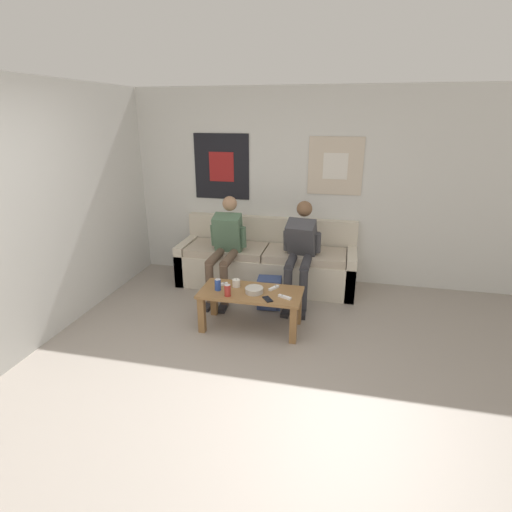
{
  "coord_description": "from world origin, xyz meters",
  "views": [
    {
      "loc": [
        1.01,
        -2.5,
        2.2
      ],
      "look_at": [
        0.06,
        1.66,
        0.69
      ],
      "focal_mm": 28.0,
      "sensor_mm": 36.0,
      "label": 1
    }
  ],
  "objects_px": {
    "couch": "(266,263)",
    "cell_phone": "(268,299)",
    "ceramic_bowl": "(254,290)",
    "pillar_candle": "(236,283)",
    "backpack": "(269,294)",
    "drink_can_blue": "(218,285)",
    "game_controller_near_right": "(274,288)",
    "coffee_table": "(251,298)",
    "game_controller_near_left": "(285,297)",
    "game_controller_far_center": "(221,284)",
    "person_seated_teen": "(301,248)",
    "person_seated_adult": "(225,244)",
    "drink_can_red": "(228,290)"
  },
  "relations": [
    {
      "from": "couch",
      "to": "drink_can_red",
      "type": "bearing_deg",
      "value": -95.66
    },
    {
      "from": "couch",
      "to": "ceramic_bowl",
      "type": "bearing_deg",
      "value": -84.71
    },
    {
      "from": "pillar_candle",
      "to": "drink_can_blue",
      "type": "height_order",
      "value": "drink_can_blue"
    },
    {
      "from": "person_seated_adult",
      "to": "cell_phone",
      "type": "bearing_deg",
      "value": -52.69
    },
    {
      "from": "backpack",
      "to": "pillar_candle",
      "type": "relative_size",
      "value": 3.98
    },
    {
      "from": "drink_can_blue",
      "to": "pillar_candle",
      "type": "bearing_deg",
      "value": 38.08
    },
    {
      "from": "person_seated_teen",
      "to": "drink_can_blue",
      "type": "distance_m",
      "value": 1.2
    },
    {
      "from": "coffee_table",
      "to": "ceramic_bowl",
      "type": "height_order",
      "value": "ceramic_bowl"
    },
    {
      "from": "drink_can_blue",
      "to": "drink_can_red",
      "type": "distance_m",
      "value": 0.19
    },
    {
      "from": "person_seated_adult",
      "to": "couch",
      "type": "bearing_deg",
      "value": 42.36
    },
    {
      "from": "game_controller_near_right",
      "to": "cell_phone",
      "type": "height_order",
      "value": "game_controller_near_right"
    },
    {
      "from": "game_controller_near_right",
      "to": "drink_can_red",
      "type": "bearing_deg",
      "value": -147.67
    },
    {
      "from": "pillar_candle",
      "to": "game_controller_near_left",
      "type": "height_order",
      "value": "pillar_candle"
    },
    {
      "from": "drink_can_red",
      "to": "backpack",
      "type": "bearing_deg",
      "value": 65.88
    },
    {
      "from": "drink_can_blue",
      "to": "drink_can_red",
      "type": "bearing_deg",
      "value": -39.55
    },
    {
      "from": "game_controller_far_center",
      "to": "couch",
      "type": "bearing_deg",
      "value": 76.04
    },
    {
      "from": "drink_can_blue",
      "to": "game_controller_near_right",
      "type": "height_order",
      "value": "drink_can_blue"
    },
    {
      "from": "person_seated_teen",
      "to": "coffee_table",
      "type": "bearing_deg",
      "value": -116.01
    },
    {
      "from": "couch",
      "to": "backpack",
      "type": "distance_m",
      "value": 0.72
    },
    {
      "from": "game_controller_far_center",
      "to": "ceramic_bowl",
      "type": "bearing_deg",
      "value": -15.22
    },
    {
      "from": "coffee_table",
      "to": "pillar_candle",
      "type": "bearing_deg",
      "value": 155.13
    },
    {
      "from": "game_controller_near_right",
      "to": "cell_phone",
      "type": "xyz_separation_m",
      "value": [
        -0.01,
        -0.27,
        -0.01
      ]
    },
    {
      "from": "couch",
      "to": "cell_phone",
      "type": "bearing_deg",
      "value": -78.22
    },
    {
      "from": "coffee_table",
      "to": "game_controller_near_right",
      "type": "distance_m",
      "value": 0.27
    },
    {
      "from": "game_controller_near_right",
      "to": "pillar_candle",
      "type": "bearing_deg",
      "value": -176.29
    },
    {
      "from": "pillar_candle",
      "to": "drink_can_blue",
      "type": "relative_size",
      "value": 0.75
    },
    {
      "from": "person_seated_teen",
      "to": "person_seated_adult",
      "type": "bearing_deg",
      "value": -176.59
    },
    {
      "from": "drink_can_red",
      "to": "game_controller_far_center",
      "type": "relative_size",
      "value": 0.9
    },
    {
      "from": "coffee_table",
      "to": "cell_phone",
      "type": "bearing_deg",
      "value": -36.72
    },
    {
      "from": "game_controller_near_left",
      "to": "coffee_table",
      "type": "bearing_deg",
      "value": 166.99
    },
    {
      "from": "game_controller_near_left",
      "to": "game_controller_far_center",
      "type": "xyz_separation_m",
      "value": [
        -0.73,
        0.17,
        0.0
      ]
    },
    {
      "from": "game_controller_far_center",
      "to": "coffee_table",
      "type": "bearing_deg",
      "value": -12.83
    },
    {
      "from": "backpack",
      "to": "drink_can_blue",
      "type": "relative_size",
      "value": 2.98
    },
    {
      "from": "cell_phone",
      "to": "drink_can_red",
      "type": "bearing_deg",
      "value": -179.34
    },
    {
      "from": "backpack",
      "to": "drink_can_red",
      "type": "distance_m",
      "value": 0.82
    },
    {
      "from": "person_seated_teen",
      "to": "pillar_candle",
      "type": "bearing_deg",
      "value": -127.98
    },
    {
      "from": "ceramic_bowl",
      "to": "person_seated_adult",
      "type": "bearing_deg",
      "value": 124.09
    },
    {
      "from": "person_seated_teen",
      "to": "cell_phone",
      "type": "distance_m",
      "value": 1.06
    },
    {
      "from": "drink_can_blue",
      "to": "game_controller_near_right",
      "type": "distance_m",
      "value": 0.6
    },
    {
      "from": "person_seated_teen",
      "to": "cell_phone",
      "type": "relative_size",
      "value": 7.96
    },
    {
      "from": "ceramic_bowl",
      "to": "game_controller_near_right",
      "type": "xyz_separation_m",
      "value": [
        0.19,
        0.14,
        -0.02
      ]
    },
    {
      "from": "game_controller_near_left",
      "to": "game_controller_far_center",
      "type": "distance_m",
      "value": 0.75
    },
    {
      "from": "ceramic_bowl",
      "to": "pillar_candle",
      "type": "bearing_deg",
      "value": 153.56
    },
    {
      "from": "ceramic_bowl",
      "to": "game_controller_far_center",
      "type": "bearing_deg",
      "value": 164.78
    },
    {
      "from": "couch",
      "to": "game_controller_far_center",
      "type": "bearing_deg",
      "value": -103.96
    },
    {
      "from": "person_seated_teen",
      "to": "pillar_candle",
      "type": "height_order",
      "value": "person_seated_teen"
    },
    {
      "from": "pillar_candle",
      "to": "game_controller_far_center",
      "type": "xyz_separation_m",
      "value": [
        -0.17,
        -0.01,
        -0.03
      ]
    },
    {
      "from": "cell_phone",
      "to": "person_seated_adult",
      "type": "bearing_deg",
      "value": 127.31
    },
    {
      "from": "pillar_candle",
      "to": "cell_phone",
      "type": "distance_m",
      "value": 0.47
    },
    {
      "from": "person_seated_adult",
      "to": "drink_can_blue",
      "type": "distance_m",
      "value": 0.88
    }
  ]
}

